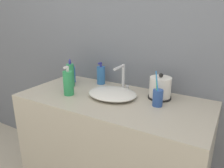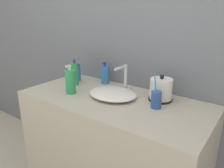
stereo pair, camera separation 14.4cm
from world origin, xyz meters
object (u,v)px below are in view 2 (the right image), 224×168
(electric_kettle, at_px, (161,90))
(toothbrush_cup, at_px, (156,99))
(lotion_bottle, at_px, (105,75))
(mouthwash_bottle, at_px, (75,74))
(shampoo_bottle, at_px, (77,73))
(hand_cream_bottle, at_px, (70,82))
(faucet, at_px, (125,77))

(electric_kettle, bearing_deg, toothbrush_cup, -77.71)
(toothbrush_cup, xyz_separation_m, lotion_bottle, (-0.54, 0.19, 0.02))
(electric_kettle, relative_size, mouthwash_bottle, 0.80)
(electric_kettle, height_order, shampoo_bottle, electric_kettle)
(hand_cream_bottle, bearing_deg, electric_kettle, 24.17)
(hand_cream_bottle, bearing_deg, lotion_bottle, 79.27)
(shampoo_bottle, bearing_deg, faucet, 2.84)
(lotion_bottle, bearing_deg, toothbrush_cup, -19.73)
(faucet, xyz_separation_m, shampoo_bottle, (-0.46, -0.02, -0.04))
(electric_kettle, xyz_separation_m, shampoo_bottle, (-0.74, -0.02, 0.00))
(electric_kettle, distance_m, lotion_bottle, 0.51)
(electric_kettle, bearing_deg, shampoo_bottle, -178.55)
(lotion_bottle, relative_size, hand_cream_bottle, 0.86)
(shampoo_bottle, xyz_separation_m, hand_cream_bottle, (0.17, -0.24, 0.02))
(shampoo_bottle, relative_size, hand_cream_bottle, 0.71)
(toothbrush_cup, relative_size, mouthwash_bottle, 1.01)
(electric_kettle, bearing_deg, mouthwash_bottle, -171.36)
(electric_kettle, height_order, mouthwash_bottle, mouthwash_bottle)
(faucet, height_order, lotion_bottle, faucet)
(lotion_bottle, relative_size, mouthwash_bottle, 0.81)
(electric_kettle, bearing_deg, hand_cream_bottle, -155.83)
(faucet, distance_m, electric_kettle, 0.29)
(electric_kettle, bearing_deg, lotion_bottle, 172.84)
(toothbrush_cup, xyz_separation_m, shampoo_bottle, (-0.77, 0.11, 0.01))
(toothbrush_cup, height_order, hand_cream_bottle, toothbrush_cup)
(toothbrush_cup, relative_size, shampoo_bottle, 1.51)
(toothbrush_cup, bearing_deg, shampoo_bottle, 171.87)
(faucet, relative_size, hand_cream_bottle, 0.95)
(electric_kettle, height_order, hand_cream_bottle, hand_cream_bottle)
(faucet, height_order, mouthwash_bottle, mouthwash_bottle)
(toothbrush_cup, bearing_deg, lotion_bottle, 160.27)
(faucet, bearing_deg, lotion_bottle, 165.18)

